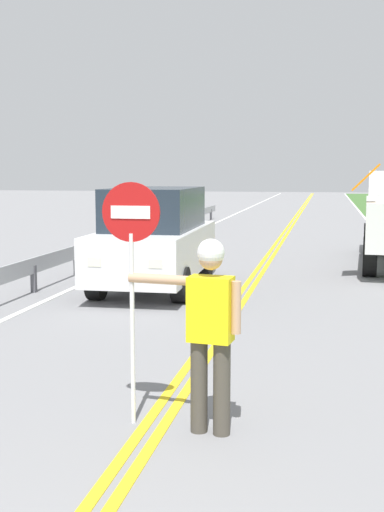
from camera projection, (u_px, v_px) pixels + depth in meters
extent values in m
cube|color=yellow|center=(273.00, 248.00, 20.78)|extent=(0.11, 110.00, 0.01)
cube|color=yellow|center=(278.00, 248.00, 20.75)|extent=(0.11, 110.00, 0.01)
cube|color=silver|center=(167.00, 245.00, 21.49)|extent=(0.12, 110.00, 0.01)
cylinder|color=#474238|center=(222.00, 389.00, 5.95)|extent=(0.16, 0.16, 0.88)
cylinder|color=#474238|center=(199.00, 386.00, 6.02)|extent=(0.16, 0.16, 0.88)
cube|color=yellow|center=(211.00, 309.00, 5.89)|extent=(0.43, 0.29, 0.60)
cylinder|color=tan|center=(159.00, 279.00, 6.02)|extent=(0.61, 0.16, 0.09)
cylinder|color=tan|center=(236.00, 308.00, 5.81)|extent=(0.09, 0.09, 0.48)
sphere|color=tan|center=(211.00, 258.00, 5.83)|extent=(0.22, 0.22, 0.22)
sphere|color=white|center=(211.00, 253.00, 5.83)|extent=(0.25, 0.25, 0.25)
cylinder|color=silver|center=(132.00, 330.00, 6.17)|extent=(0.04, 0.04, 1.85)
cylinder|color=#B71414|center=(131.00, 212.00, 6.03)|extent=(0.56, 0.03, 0.56)
cube|color=white|center=(130.00, 212.00, 6.01)|extent=(0.38, 0.01, 0.12)
cube|color=orange|center=(366.00, 177.00, 14.17)|extent=(0.64, 0.83, 0.59)
cylinder|color=black|center=(369.00, 239.00, 19.20)|extent=(0.37, 0.94, 0.92)
cylinder|color=black|center=(370.00, 257.00, 15.10)|extent=(0.37, 0.94, 0.92)
cube|color=silver|center=(155.00, 250.00, 13.51)|extent=(1.95, 4.64, 0.92)
cube|color=#1E2833|center=(155.00, 208.00, 13.40)|extent=(1.69, 2.89, 0.84)
cube|color=#EAEACC|center=(156.00, 264.00, 11.18)|extent=(0.24, 0.07, 0.16)
cube|color=#EAEACC|center=(95.00, 262.00, 11.38)|extent=(0.24, 0.07, 0.16)
cylinder|color=black|center=(181.00, 285.00, 12.03)|extent=(0.30, 0.69, 0.68)
cylinder|color=black|center=(96.00, 282.00, 12.33)|extent=(0.30, 0.69, 0.68)
cylinder|color=black|center=(205.00, 264.00, 14.82)|extent=(0.30, 0.69, 0.68)
cylinder|color=black|center=(136.00, 262.00, 15.11)|extent=(0.30, 0.69, 0.68)
cube|color=#9EA0A3|center=(121.00, 238.00, 18.58)|extent=(0.06, 32.00, 0.32)
cube|color=#4C4C51|center=(34.00, 279.00, 13.07)|extent=(0.10, 0.10, 0.55)
cube|color=#4C4C51|center=(76.00, 263.00, 15.29)|extent=(0.10, 0.10, 0.55)
cube|color=#4C4C51|center=(108.00, 252.00, 17.51)|extent=(0.10, 0.10, 0.55)
cube|color=#4C4C51|center=(133.00, 243.00, 19.73)|extent=(0.10, 0.10, 0.55)
cube|color=#4C4C51|center=(152.00, 236.00, 21.95)|extent=(0.10, 0.10, 0.55)
cube|color=#4C4C51|center=(168.00, 230.00, 24.17)|extent=(0.10, 0.10, 0.55)
cube|color=#4C4C51|center=(182.00, 225.00, 26.39)|extent=(0.10, 0.10, 0.55)
cube|color=#4C4C51|center=(193.00, 221.00, 28.61)|extent=(0.10, 0.10, 0.55)
cube|color=#4C4C51|center=(203.00, 217.00, 30.83)|extent=(0.10, 0.10, 0.55)
cube|color=#4C4C51|center=(211.00, 214.00, 33.05)|extent=(0.10, 0.10, 0.55)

